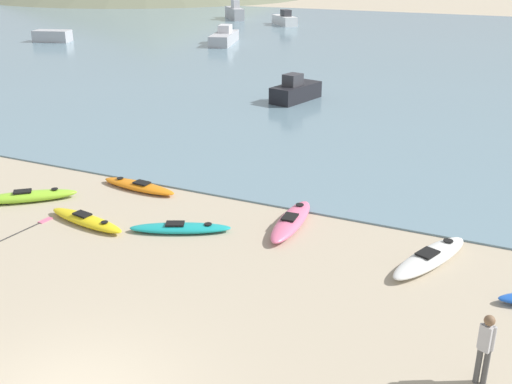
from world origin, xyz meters
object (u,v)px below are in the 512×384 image
at_px(moored_boat_2, 296,91).
at_px(moored_boat_0, 285,20).
at_px(kayak_on_sand_3, 430,257).
at_px(kayak_on_sand_6, 139,186).
at_px(moored_boat_3, 52,36).
at_px(loose_paddle, 14,235).
at_px(kayak_on_sand_5, 86,220).
at_px(kayak_on_sand_1, 180,228).
at_px(kayak_on_sand_2, 291,221).
at_px(kayak_on_sand_0, 28,196).
at_px(moored_boat_4, 235,12).
at_px(moored_boat_1, 224,37).
at_px(person_near_foreground, 485,345).

bearing_deg(moored_boat_2, moored_boat_0, 113.59).
height_order(kayak_on_sand_3, kayak_on_sand_6, kayak_on_sand_3).
distance_m(moored_boat_3, loose_paddle, 42.31).
xyz_separation_m(kayak_on_sand_6, moored_boat_0, (-15.00, 49.06, 0.52)).
xyz_separation_m(kayak_on_sand_5, moored_boat_0, (-15.26, 52.12, 0.51)).
bearing_deg(kayak_on_sand_6, moored_boat_2, 89.93).
bearing_deg(kayak_on_sand_5, kayak_on_sand_1, 15.07).
relative_size(moored_boat_2, moored_boat_3, 0.98).
xyz_separation_m(kayak_on_sand_2, kayak_on_sand_3, (4.20, -0.57, -0.01)).
relative_size(kayak_on_sand_0, moored_boat_4, 0.57).
relative_size(kayak_on_sand_3, kayak_on_sand_5, 1.09).
bearing_deg(kayak_on_sand_3, loose_paddle, -163.05).
relative_size(kayak_on_sand_3, moored_boat_2, 0.95).
bearing_deg(moored_boat_1, kayak_on_sand_3, -54.47).
bearing_deg(kayak_on_sand_5, moored_boat_4, 112.82).
relative_size(kayak_on_sand_5, moored_boat_0, 0.73).
height_order(kayak_on_sand_2, moored_boat_1, moored_boat_1).
bearing_deg(kayak_on_sand_2, kayak_on_sand_5, -156.06).
bearing_deg(moored_boat_1, moored_boat_0, 93.14).
xyz_separation_m(person_near_foreground, moored_boat_2, (-11.85, 20.25, -0.28)).
bearing_deg(moored_boat_3, moored_boat_4, 76.72).
bearing_deg(moored_boat_2, kayak_on_sand_3, -57.33).
height_order(kayak_on_sand_5, person_near_foreground, person_near_foreground).
distance_m(kayak_on_sand_2, kayak_on_sand_5, 6.22).
distance_m(kayak_on_sand_0, kayak_on_sand_1, 5.81).
relative_size(kayak_on_sand_0, kayak_on_sand_6, 0.91).
distance_m(kayak_on_sand_6, moored_boat_3, 39.84).
distance_m(kayak_on_sand_6, person_near_foreground, 13.13).
bearing_deg(kayak_on_sand_5, moored_boat_1, 111.81).
distance_m(kayak_on_sand_0, loose_paddle, 2.61).
bearing_deg(moored_boat_0, moored_boat_3, -122.80).
xyz_separation_m(kayak_on_sand_2, moored_boat_4, (-29.04, 52.99, 0.69)).
bearing_deg(moored_boat_0, kayak_on_sand_0, -76.55).
height_order(kayak_on_sand_1, moored_boat_1, moored_boat_1).
relative_size(moored_boat_0, moored_boat_2, 1.20).
bearing_deg(moored_boat_2, kayak_on_sand_6, -90.07).
bearing_deg(kayak_on_sand_6, kayak_on_sand_0, -137.74).
xyz_separation_m(kayak_on_sand_2, moored_boat_0, (-20.94, 49.60, 0.48)).
xyz_separation_m(kayak_on_sand_3, moored_boat_0, (-25.14, 50.17, 0.48)).
height_order(moored_boat_2, moored_boat_4, moored_boat_4).
bearing_deg(kayak_on_sand_6, kayak_on_sand_5, -85.18).
distance_m(moored_boat_0, moored_boat_4, 8.78).
xyz_separation_m(kayak_on_sand_2, moored_boat_3, (-34.99, 27.80, 0.39)).
bearing_deg(moored_boat_0, kayak_on_sand_3, -63.39).
bearing_deg(kayak_on_sand_2, kayak_on_sand_0, -167.58).
relative_size(kayak_on_sand_6, moored_boat_1, 0.51).
xyz_separation_m(kayak_on_sand_2, loose_paddle, (-7.10, -4.02, -0.17)).
bearing_deg(kayak_on_sand_3, kayak_on_sand_6, 173.75).
relative_size(kayak_on_sand_2, kayak_on_sand_5, 1.05).
height_order(kayak_on_sand_3, moored_boat_4, moored_boat_4).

